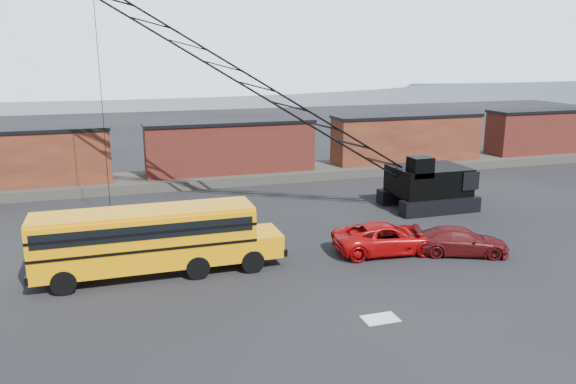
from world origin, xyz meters
name	(u,v)px	position (x,y,z in m)	size (l,w,h in m)	color
ground	(331,282)	(0.00, 0.00, 0.00)	(160.00, 160.00, 0.00)	black
gravel_berm	(231,176)	(0.00, 22.00, 0.35)	(120.00, 5.00, 0.70)	#423D36
boxcar_west_near	(14,158)	(-16.00, 22.00, 2.76)	(13.70, 3.10, 4.17)	#401712
boxcar_mid	(231,147)	(0.00, 22.00, 2.76)	(13.70, 3.10, 4.17)	#501916
boxcar_east_near	(407,138)	(16.00, 22.00, 2.76)	(13.70, 3.10, 4.17)	#401712
boxcar_east_far	(553,131)	(32.00, 22.00, 2.76)	(13.70, 3.10, 4.17)	#501916
snow_patch	(380,319)	(0.50, -4.00, 0.01)	(1.40, 0.90, 0.02)	silver
school_bus	(153,238)	(-7.59, 3.35, 1.79)	(11.65, 2.65, 3.19)	orange
red_pickup	(387,238)	(4.24, 2.81, 0.78)	(2.59, 5.61, 1.56)	#B1080B
maroon_suv	(461,241)	(7.79, 1.40, 0.70)	(1.95, 4.80, 1.39)	#4B0D0F
crawler_crane	(267,92)	(0.19, 11.52, 7.83)	(23.67, 5.81, 14.23)	black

